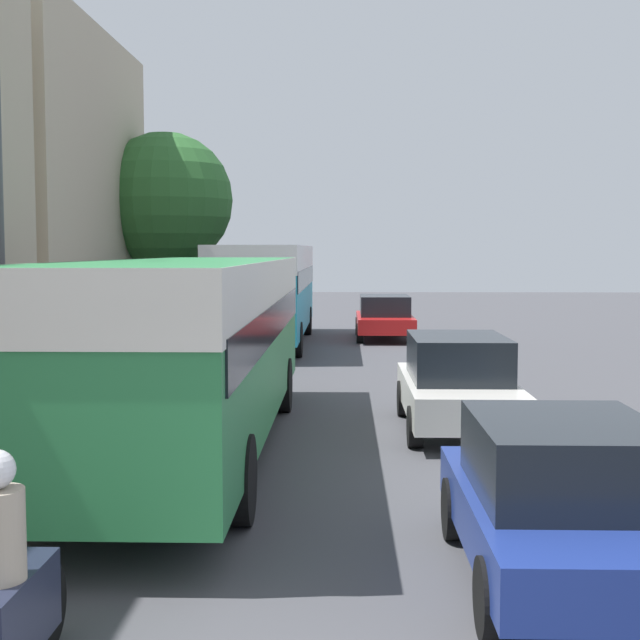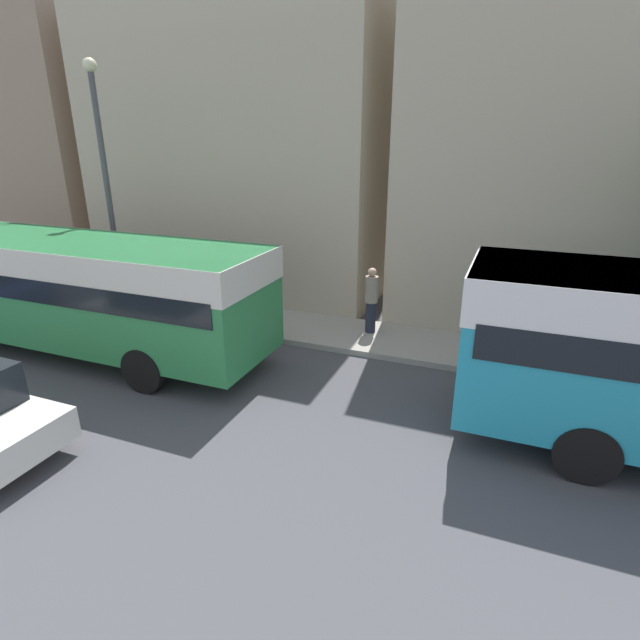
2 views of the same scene
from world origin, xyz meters
TOP-DOWN VIEW (x-y plane):
  - building_corner at (-9.44, 1.42)m, footprint 6.48×7.05m
  - building_midblock at (-8.80, 10.56)m, footprint 5.21×9.67m
  - building_far_terrace at (-9.32, 21.12)m, footprint 6.25×9.91m
  - bus_lead at (-1.78, 9.05)m, footprint 2.62×11.11m
  - pedestrian_near_curb at (-5.35, 16.06)m, footprint 0.34×0.34m
  - lamp_post at (-4.35, 8.55)m, footprint 0.36×0.36m

SIDE VIEW (x-z plane):
  - pedestrian_near_curb at x=-5.35m, z-range 0.18..1.96m
  - bus_lead at x=-1.78m, z-range 0.44..3.30m
  - lamp_post at x=-4.35m, z-range 0.73..7.63m
  - building_midblock at x=-8.80m, z-range 0.00..9.01m
  - building_far_terrace at x=-9.32m, z-range 0.00..9.14m
  - building_corner at x=-9.44m, z-range 0.00..9.17m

